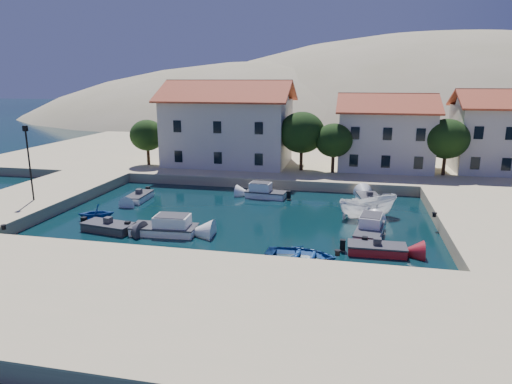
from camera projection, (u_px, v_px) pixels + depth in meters
ground at (202, 265)px, 27.43m from camera, size 400.00×400.00×0.00m
quay_south at (160, 305)px, 21.62m from camera, size 52.00×12.00×1.00m
quay_west at (35, 199)px, 40.66m from camera, size 8.00×20.00×1.00m
quay_north at (304, 156)px, 62.95m from camera, size 80.00×36.00×1.00m
hills at (389, 189)px, 146.16m from camera, size 254.00×176.00×99.00m
building_left at (228, 122)px, 53.77m from camera, size 14.70×9.45×9.70m
building_mid at (385, 131)px, 51.23m from camera, size 10.50×8.40×8.30m
building_right at (499, 130)px, 49.67m from camera, size 9.45×8.40×8.80m
trees at (316, 136)px, 49.49m from camera, size 37.30×5.30×6.45m
lamppost at (28, 156)px, 37.43m from camera, size 0.35×0.25×6.22m
bollards at (260, 230)px, 30.25m from camera, size 29.36×9.56×0.30m
motorboat_grey_sw at (109, 227)px, 33.56m from camera, size 4.07×2.33×1.25m
cabin_cruiser_south at (164, 228)px, 32.90m from camera, size 4.83×2.29×1.60m
rowboat_south at (301, 260)px, 28.25m from camera, size 4.61×3.44×0.91m
motorboat_red_se at (377, 249)px, 29.21m from camera, size 3.71×1.71×1.25m
cabin_cruiser_east at (370, 230)px, 32.41m from camera, size 2.38×4.55×1.60m
boat_east at (367, 217)px, 36.98m from camera, size 5.35×3.94×1.95m
motorboat_white_ne at (369, 200)px, 41.16m from camera, size 2.54×4.19×1.25m
rowboat_west at (97, 220)px, 36.34m from camera, size 3.40×3.20×1.43m
motorboat_white_west at (139, 197)px, 42.06m from camera, size 1.65×3.50×1.25m
cabin_cruiser_north at (266, 193)px, 42.94m from camera, size 3.90×1.92×1.60m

